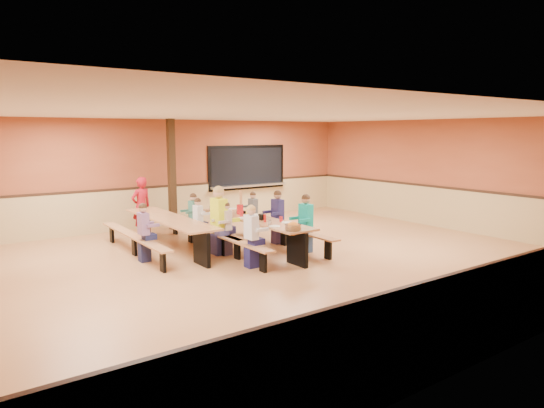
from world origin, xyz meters
TOP-DOWN VIEW (x-y plane):
  - ground at (0.00, 0.00)m, footprint 12.00×12.00m
  - room_envelope at (0.00, 0.00)m, footprint 12.04×10.04m
  - kitchen_pass_through at (2.60, 4.96)m, footprint 2.78×0.28m
  - structural_post at (-0.20, 4.40)m, footprint 0.18×0.18m
  - cafeteria_table_main at (0.26, 1.03)m, footprint 1.91×3.70m
  - cafeteria_table_second at (-1.29, 2.14)m, footprint 1.91×3.70m
  - seated_child_white_left at (-0.56, -0.12)m, footprint 0.38×0.31m
  - seated_adult_yellow at (-0.56, 1.16)m, footprint 0.50×0.41m
  - seated_child_grey_left at (-0.56, 2.16)m, footprint 0.32×0.26m
  - seated_child_teal_right at (1.09, 0.22)m, footprint 0.40×0.33m
  - seated_child_navy_right at (1.09, 1.28)m, footprint 0.39×0.32m
  - seated_child_char_right at (1.09, 2.34)m, footprint 0.33×0.27m
  - seated_child_purple_sec at (-2.11, 1.54)m, footprint 0.36×0.30m
  - seated_child_green_sec at (-0.46, 2.59)m, footprint 0.35×0.29m
  - seated_child_tan_sec at (-0.46, 1.03)m, footprint 0.34×0.28m
  - standing_woman at (-1.24, 3.99)m, footprint 0.63×0.49m
  - punch_pitcher at (0.28, 1.67)m, footprint 0.16×0.16m
  - chip_bowl at (0.11, -0.58)m, footprint 0.32×0.32m
  - napkin_dispenser at (0.25, 0.72)m, footprint 0.10×0.14m
  - condiment_mustard at (0.17, 1.17)m, footprint 0.06×0.06m
  - condiment_ketchup at (0.16, 0.46)m, footprint 0.06×0.06m
  - table_paddle at (0.33, 1.70)m, footprint 0.16×0.16m
  - place_settings at (0.26, 1.03)m, footprint 0.65×3.30m

SIDE VIEW (x-z plane):
  - ground at x=0.00m, z-range 0.00..0.00m
  - cafeteria_table_main at x=0.26m, z-range 0.16..0.90m
  - cafeteria_table_second at x=-1.29m, z-range 0.16..0.90m
  - seated_child_grey_left at x=-0.56m, z-range 0.00..1.11m
  - seated_child_char_right at x=1.09m, z-range 0.00..1.12m
  - seated_child_tan_sec at x=-0.46m, z-range 0.00..1.15m
  - seated_child_green_sec at x=-0.46m, z-range 0.00..1.17m
  - seated_child_purple_sec at x=-2.11m, z-range 0.00..1.19m
  - seated_child_white_left at x=-0.56m, z-range 0.00..1.22m
  - seated_child_navy_right at x=1.09m, z-range 0.00..1.26m
  - seated_child_teal_right at x=1.09m, z-range 0.00..1.27m
  - room_envelope at x=0.00m, z-range -0.82..2.20m
  - seated_adult_yellow at x=-0.56m, z-range 0.00..1.47m
  - standing_woman at x=-1.24m, z-range 0.00..1.52m
  - place_settings at x=0.26m, z-range 0.74..0.85m
  - napkin_dispenser at x=0.25m, z-range 0.74..0.87m
  - chip_bowl at x=0.11m, z-range 0.74..0.89m
  - condiment_mustard at x=0.17m, z-range 0.74..0.91m
  - condiment_ketchup at x=0.16m, z-range 0.74..0.91m
  - punch_pitcher at x=0.28m, z-range 0.74..0.96m
  - table_paddle at x=0.33m, z-range 0.60..1.16m
  - kitchen_pass_through at x=2.60m, z-range 0.80..2.18m
  - structural_post at x=-0.20m, z-range 0.00..3.00m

